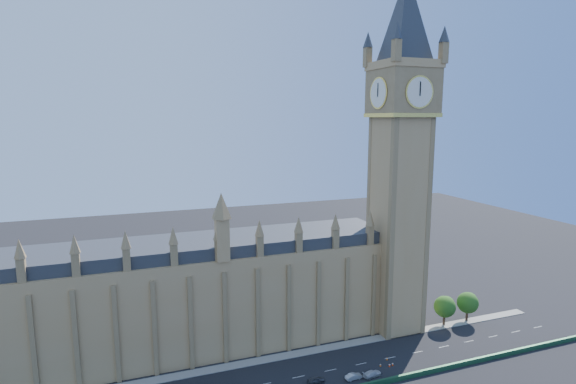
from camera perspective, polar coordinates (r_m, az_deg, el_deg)
name	(u,v)px	position (r m, az deg, el deg)	size (l,w,h in m)	color
ground	(282,380)	(108.46, -0.81, -22.80)	(400.00, 400.00, 0.00)	black
palace_westminster	(156,300)	(117.41, -16.46, -12.99)	(120.00, 20.00, 28.00)	#A98551
elizabeth_tower	(401,131)	(121.67, 14.17, 7.57)	(20.59, 20.59, 105.00)	#A98551
kerb_north	(269,359)	(116.17, -2.45, -20.41)	(160.00, 3.00, 0.16)	gray
tree_east_near	(445,306)	(137.34, 19.34, -13.50)	(6.00, 6.00, 8.50)	#382619
tree_east_far	(468,302)	(142.28, 21.90, -12.84)	(6.00, 6.00, 8.50)	#382619
car_grey	(316,380)	(107.65, 3.61, -22.69)	(1.53, 3.79, 1.29)	#3C3E43
car_silver	(354,376)	(109.53, 8.34, -22.16)	(1.39, 3.98, 1.31)	#A2A5A9
car_white	(372,374)	(111.08, 10.66, -21.73)	(1.88, 4.63, 1.34)	silver
cone_a	(393,364)	(116.19, 13.14, -20.52)	(0.48, 0.48, 0.67)	black
cone_b	(380,365)	(115.32, 11.66, -20.72)	(0.49, 0.49, 0.62)	black
cone_c	(390,365)	(115.58, 12.77, -20.66)	(0.60, 0.60, 0.73)	black
cone_d	(387,359)	(118.07, 12.47, -19.96)	(0.46, 0.46, 0.70)	black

